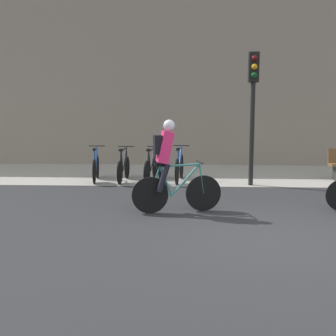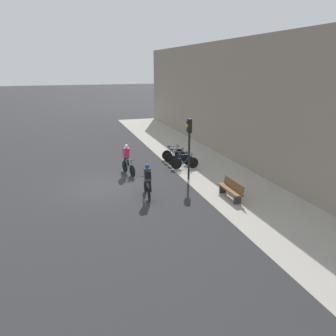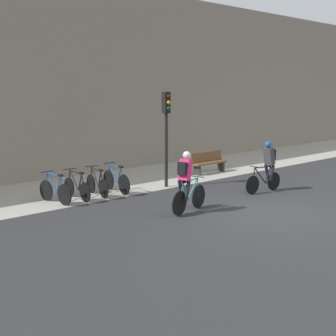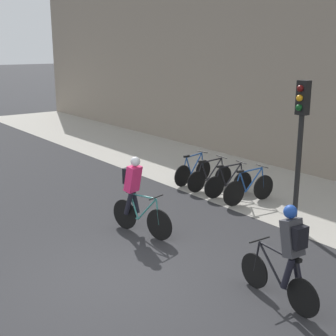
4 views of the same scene
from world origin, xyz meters
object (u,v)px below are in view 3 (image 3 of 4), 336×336
(cyclist_pink, at_px, (186,181))
(bench, at_px, (208,162))
(cyclist_grey, at_px, (268,165))
(parked_bike_1, at_px, (77,187))
(traffic_light_pole, at_px, (166,121))
(parked_bike_0, at_px, (55,191))
(parked_bike_2, at_px, (97,184))
(parked_bike_3, at_px, (116,181))

(cyclist_pink, height_order, bench, cyclist_pink)
(cyclist_pink, height_order, cyclist_grey, cyclist_pink)
(parked_bike_1, bearing_deg, traffic_light_pole, -8.07)
(cyclist_grey, height_order, parked_bike_0, cyclist_grey)
(parked_bike_0, relative_size, bench, 0.87)
(cyclist_grey, xyz_separation_m, parked_bike_0, (-6.34, 3.42, -0.55))
(cyclist_grey, height_order, traffic_light_pole, traffic_light_pole)
(parked_bike_1, xyz_separation_m, traffic_light_pole, (3.46, -0.49, 2.00))
(cyclist_pink, bearing_deg, traffic_light_pole, 56.83)
(parked_bike_2, relative_size, parked_bike_3, 0.92)
(parked_bike_0, relative_size, parked_bike_3, 0.92)
(cyclist_grey, xyz_separation_m, bench, (1.17, 3.87, -0.47))
(parked_bike_2, bearing_deg, parked_bike_0, 179.97)
(cyclist_pink, xyz_separation_m, bench, (5.30, 4.06, -0.47))
(parked_bike_3, bearing_deg, bench, 5.03)
(cyclist_grey, xyz_separation_m, traffic_light_pole, (-2.09, 2.93, 1.45))
(cyclist_pink, bearing_deg, cyclist_grey, 2.62)
(parked_bike_3, distance_m, traffic_light_pole, 2.79)
(cyclist_pink, relative_size, bench, 0.97)
(parked_bike_1, height_order, bench, parked_bike_1)
(bench, bearing_deg, parked_bike_1, -176.12)
(parked_bike_2, bearing_deg, parked_bike_3, 0.01)
(parked_bike_3, xyz_separation_m, traffic_light_pole, (1.90, -0.49, 1.98))
(parked_bike_1, bearing_deg, parked_bike_3, 0.03)
(parked_bike_3, height_order, traffic_light_pole, traffic_light_pole)
(cyclist_grey, height_order, bench, cyclist_grey)
(parked_bike_0, relative_size, parked_bike_2, 0.99)
(bench, bearing_deg, cyclist_pink, -142.52)
(traffic_light_pole, bearing_deg, cyclist_grey, -54.44)
(parked_bike_1, xyz_separation_m, bench, (6.73, 0.46, 0.08))
(cyclist_grey, bearing_deg, traffic_light_pole, 125.56)
(parked_bike_2, distance_m, parked_bike_3, 0.78)
(parked_bike_0, bearing_deg, parked_bike_1, -0.12)
(cyclist_pink, xyz_separation_m, traffic_light_pole, (2.04, 3.12, 1.45))
(parked_bike_0, height_order, parked_bike_3, parked_bike_3)
(parked_bike_0, relative_size, parked_bike_1, 0.96)
(parked_bike_0, bearing_deg, parked_bike_2, -0.03)
(parked_bike_2, relative_size, bench, 0.88)
(parked_bike_1, xyz_separation_m, parked_bike_3, (1.56, 0.00, 0.02))
(parked_bike_0, height_order, parked_bike_1, parked_bike_0)
(traffic_light_pole, xyz_separation_m, bench, (3.26, 0.95, -1.92))
(traffic_light_pole, bearing_deg, parked_bike_3, 165.49)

